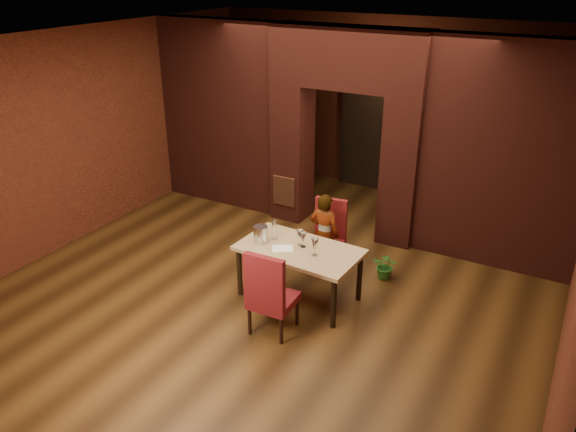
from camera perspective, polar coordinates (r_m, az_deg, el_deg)
name	(u,v)px	position (r m, az deg, el deg)	size (l,w,h in m)	color
floor	(283,281)	(7.85, -0.53, -6.60)	(8.00, 8.00, 0.00)	#462B11
ceiling	(282,42)	(6.76, -0.64, 17.24)	(7.00, 8.00, 0.04)	silver
wall_back	(390,107)	(10.66, 10.35, 10.87)	(7.00, 0.04, 3.20)	maroon
wall_front	(1,345)	(4.54, -27.09, -11.56)	(7.00, 0.04, 3.20)	maroon
wall_left	(86,134)	(9.31, -19.81, 7.81)	(0.04, 8.00, 3.20)	maroon
pillar_left	(293,152)	(9.38, 0.46, 6.52)	(0.55, 0.55, 2.30)	maroon
pillar_right	(402,171)	(8.68, 11.55, 4.48)	(0.55, 0.55, 2.30)	maroon
lintel	(349,58)	(8.60, 6.27, 15.68)	(2.45, 0.55, 0.90)	maroon
wing_wall_left	(222,115)	(9.99, -6.77, 10.17)	(2.27, 0.35, 3.20)	maroon
wing_wall_right	(505,158)	(8.26, 21.15, 5.55)	(2.27, 0.35, 3.20)	maroon
vent_panel	(284,191)	(9.35, -0.42, 2.53)	(0.40, 0.03, 0.50)	#974D2B
rear_door	(367,134)	(10.88, 8.02, 8.30)	(0.90, 0.08, 2.10)	black
rear_door_frame	(366,134)	(10.84, 7.94, 8.25)	(1.02, 0.04, 2.22)	black
dining_table	(299,273)	(7.32, 1.13, -5.80)	(1.55, 0.87, 0.73)	tan
chair_far	(326,237)	(7.93, 3.92, -2.12)	(0.46, 0.46, 1.02)	maroon
chair_near	(273,290)	(6.61, -1.50, -7.54)	(0.50, 0.50, 1.10)	maroon
person_seated	(324,234)	(7.81, 3.70, -1.83)	(0.44, 0.29, 1.20)	silver
wine_glass_a	(300,238)	(7.17, 1.21, -2.23)	(0.09, 0.09, 0.22)	white
wine_glass_b	(303,240)	(7.13, 1.56, -2.43)	(0.08, 0.08, 0.20)	white
wine_glass_c	(315,247)	(6.93, 2.75, -3.17)	(0.09, 0.09, 0.23)	silver
tasting_sheet	(282,248)	(7.13, -0.57, -3.32)	(0.26, 0.19, 0.00)	white
wine_bucket	(261,234)	(7.25, -2.79, -1.88)	(0.19, 0.19, 0.23)	silver
water_bottle	(274,229)	(7.31, -1.40, -1.37)	(0.07, 0.07, 0.28)	white
potted_plant	(386,266)	(7.94, 9.93, -5.02)	(0.35, 0.30, 0.39)	#2B6D22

